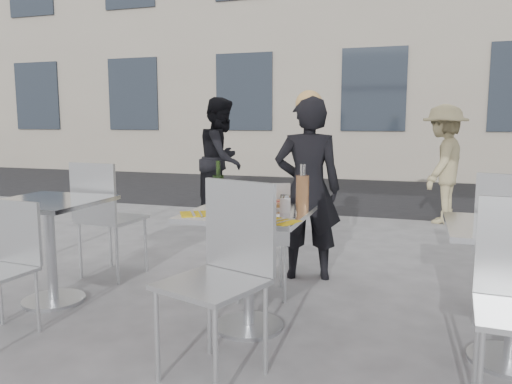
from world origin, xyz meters
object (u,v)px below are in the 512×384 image
(pizza_far, at_px, (264,204))
(side_chair_lnear, at_px, (6,257))
(wineglass_red_b, at_px, (268,193))
(napkin_right, at_px, (280,221))
(sugar_shaker, at_px, (285,204))
(chair_far, at_px, (261,230))
(napkin_left, at_px, (196,214))
(main_table, at_px, (249,245))
(pedestrian_a, at_px, (222,159))
(salad_plate, at_px, (247,205))
(wineglass_white_b, at_px, (247,192))
(wineglass_red_a, at_px, (255,194))
(pizza_near, at_px, (244,215))
(pedestrian_b, at_px, (443,164))
(side_chair_lfar, at_px, (104,210))
(wineglass_white_a, at_px, (233,192))
(woman_diner, at_px, (308,189))
(side_table_left, at_px, (50,229))
(carafe, at_px, (302,192))
(wine_bottle, at_px, (218,188))
(chair_near, at_px, (225,261))

(pizza_far, bearing_deg, side_chair_lnear, -152.49)
(wineglass_red_b, bearing_deg, napkin_right, -62.54)
(side_chair_lnear, relative_size, sugar_shaker, 7.61)
(chair_far, height_order, pizza_far, chair_far)
(chair_far, bearing_deg, napkin_left, 54.55)
(main_table, height_order, pedestrian_a, pedestrian_a)
(salad_plate, distance_m, wineglass_white_b, 0.09)
(side_chair_lnear, relative_size, pedestrian_a, 0.50)
(wineglass_red_a, height_order, napkin_right, wineglass_red_a)
(napkin_right, bearing_deg, sugar_shaker, 120.19)
(napkin_right, bearing_deg, main_table, 157.64)
(pizza_near, bearing_deg, pedestrian_b, 72.98)
(chair_far, distance_m, side_chair_lfar, 1.38)
(wineglass_white_a, height_order, wineglass_red_b, same)
(side_chair_lfar, height_order, woman_diner, woman_diner)
(pedestrian_a, relative_size, wineglass_white_a, 10.26)
(pedestrian_a, relative_size, wineglass_red_a, 10.26)
(sugar_shaker, bearing_deg, side_table_left, -178.90)
(side_chair_lnear, relative_size, wineglass_red_b, 5.17)
(woman_diner, relative_size, pedestrian_a, 0.93)
(carafe, bearing_deg, pizza_far, 162.47)
(side_chair_lnear, xyz_separation_m, pizza_near, (1.41, 0.36, 0.28))
(side_chair_lfar, bearing_deg, side_table_left, 91.38)
(pizza_near, xyz_separation_m, wineglass_red_b, (0.07, 0.23, 0.10))
(main_table, height_order, pizza_far, pizza_far)
(wine_bottle, height_order, napkin_left, wine_bottle)
(salad_plate, bearing_deg, pedestrian_b, 71.51)
(wineglass_red_a, xyz_separation_m, napkin_right, (0.23, -0.26, -0.11))
(side_table_left, distance_m, pizza_near, 1.56)
(woman_diner, height_order, wine_bottle, woman_diner)
(wineglass_white_b, bearing_deg, carafe, 6.62)
(woman_diner, height_order, carafe, woman_diner)
(salad_plate, xyz_separation_m, sugar_shaker, (0.24, 0.01, 0.02))
(woman_diner, bearing_deg, carafe, 85.93)
(side_chair_lfar, height_order, side_chair_lnear, side_chair_lfar)
(pizza_near, bearing_deg, napkin_right, -19.80)
(carafe, height_order, napkin_left, carafe)
(side_chair_lnear, height_order, napkin_right, side_chair_lnear)
(carafe, distance_m, napkin_left, 0.67)
(side_chair_lnear, height_order, napkin_left, side_chair_lnear)
(main_table, bearing_deg, side_chair_lnear, -158.93)
(pizza_far, bearing_deg, napkin_left, -128.31)
(chair_near, xyz_separation_m, sugar_shaker, (0.16, 0.59, 0.22))
(chair_near, bearing_deg, pedestrian_a, 130.79)
(chair_far, bearing_deg, pizza_near, 79.17)
(chair_far, bearing_deg, napkin_right, 94.31)
(side_chair_lfar, distance_m, salad_plate, 1.56)
(pizza_near, distance_m, napkin_left, 0.30)
(side_table_left, xyz_separation_m, chair_far, (1.42, 0.51, -0.02))
(wine_bottle, height_order, carafe, wine_bottle)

